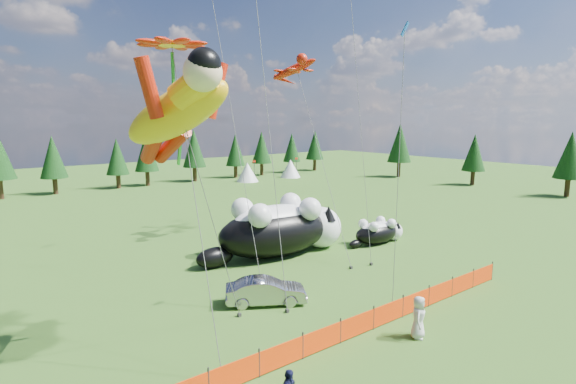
# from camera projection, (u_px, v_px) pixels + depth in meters

# --- Properties ---
(ground) EXTENTS (160.00, 160.00, 0.00)m
(ground) POSITION_uv_depth(u_px,v_px,m) (311.00, 312.00, 21.35)
(ground) COLOR #0F380A
(ground) RESTS_ON ground
(safety_fence) EXTENTS (22.06, 0.06, 1.10)m
(safety_fence) POSITION_uv_depth(u_px,v_px,m) (357.00, 325.00, 18.92)
(safety_fence) COLOR #262626
(safety_fence) RESTS_ON ground
(tree_line) EXTENTS (90.00, 4.00, 8.00)m
(tree_line) POSITION_uv_depth(u_px,v_px,m) (76.00, 160.00, 55.85)
(tree_line) COLOR black
(tree_line) RESTS_ON ground
(festival_tents) EXTENTS (50.00, 3.20, 2.80)m
(festival_tents) POSITION_uv_depth(u_px,v_px,m) (177.00, 178.00, 59.00)
(festival_tents) COLOR white
(festival_tents) RESTS_ON ground
(cat_large) EXTENTS (10.94, 4.46, 3.95)m
(cat_large) POSITION_uv_depth(u_px,v_px,m) (281.00, 228.00, 30.15)
(cat_large) COLOR black
(cat_large) RESTS_ON ground
(cat_small) EXTENTS (5.14, 2.02, 1.86)m
(cat_small) POSITION_uv_depth(u_px,v_px,m) (379.00, 231.00, 33.12)
(cat_small) COLOR black
(cat_small) RESTS_ON ground
(car) EXTENTS (4.14, 3.21, 1.31)m
(car) POSITION_uv_depth(u_px,v_px,m) (266.00, 291.00, 22.24)
(car) COLOR #A7A6AB
(car) RESTS_ON ground
(spectator_e) EXTENTS (1.06, 0.96, 1.82)m
(spectator_e) POSITION_uv_depth(u_px,v_px,m) (419.00, 317.00, 18.73)
(spectator_e) COLOR beige
(spectator_e) RESTS_ON ground
(superhero_kite) EXTENTS (6.91, 6.73, 11.99)m
(superhero_kite) POSITION_uv_depth(u_px,v_px,m) (177.00, 112.00, 15.80)
(superhero_kite) COLOR #F4B10C
(superhero_kite) RESTS_ON ground
(gecko_kite) EXTENTS (5.27, 12.27, 15.89)m
(gecko_kite) POSITION_uv_depth(u_px,v_px,m) (294.00, 69.00, 34.29)
(gecko_kite) COLOR #B41A09
(gecko_kite) RESTS_ON ground
(flower_kite) EXTENTS (2.79, 4.97, 12.22)m
(flower_kite) POSITION_uv_depth(u_px,v_px,m) (172.00, 48.00, 16.73)
(flower_kite) COLOR #B41A09
(flower_kite) RESTS_ON ground
(diamond_kite_c) EXTENTS (2.37, 1.74, 13.90)m
(diamond_kite_c) POSITION_uv_depth(u_px,v_px,m) (404.00, 47.00, 20.95)
(diamond_kite_c) COLOR blue
(diamond_kite_c) RESTS_ON ground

